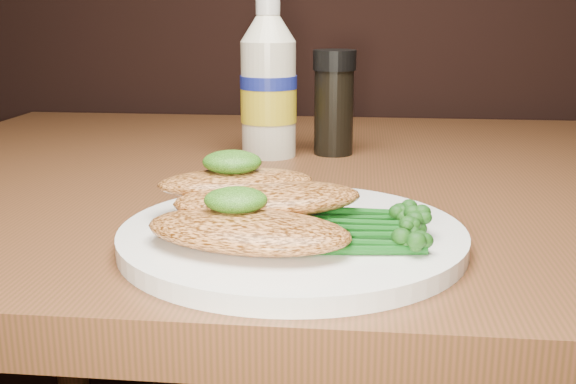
# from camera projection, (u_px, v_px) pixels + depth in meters

# --- Properties ---
(plate) EXTENTS (0.27, 0.27, 0.01)m
(plate) POSITION_uv_depth(u_px,v_px,m) (292.00, 236.00, 0.53)
(plate) COLOR white
(plate) RESTS_ON dining_table
(chicken_front) EXTENTS (0.16, 0.11, 0.02)m
(chicken_front) POSITION_uv_depth(u_px,v_px,m) (248.00, 230.00, 0.49)
(chicken_front) COLOR #CA7C40
(chicken_front) RESTS_ON plate
(chicken_mid) EXTENTS (0.16, 0.12, 0.02)m
(chicken_mid) POSITION_uv_depth(u_px,v_px,m) (269.00, 199.00, 0.54)
(chicken_mid) COLOR #CA7C40
(chicken_mid) RESTS_ON plate
(chicken_back) EXTENTS (0.14, 0.10, 0.02)m
(chicken_back) POSITION_uv_depth(u_px,v_px,m) (236.00, 182.00, 0.56)
(chicken_back) COLOR #CA7C40
(chicken_back) RESTS_ON plate
(pesto_front) EXTENTS (0.05, 0.04, 0.02)m
(pesto_front) POSITION_uv_depth(u_px,v_px,m) (236.00, 200.00, 0.50)
(pesto_front) COLOR #123307
(pesto_front) RESTS_ON chicken_front
(pesto_back) EXTENTS (0.05, 0.05, 0.02)m
(pesto_back) POSITION_uv_depth(u_px,v_px,m) (232.00, 162.00, 0.56)
(pesto_back) COLOR #123307
(pesto_back) RESTS_ON chicken_back
(broccolini_bundle) EXTENTS (0.14, 0.11, 0.02)m
(broccolini_bundle) POSITION_uv_depth(u_px,v_px,m) (353.00, 221.00, 0.51)
(broccolini_bundle) COLOR #104912
(broccolini_bundle) RESTS_ON plate
(mayo_bottle) EXTENTS (0.09, 0.09, 0.19)m
(mayo_bottle) POSITION_uv_depth(u_px,v_px,m) (268.00, 77.00, 0.84)
(mayo_bottle) COLOR beige
(mayo_bottle) RESTS_ON dining_table
(pepper_grinder) EXTENTS (0.06, 0.06, 0.13)m
(pepper_grinder) POSITION_uv_depth(u_px,v_px,m) (334.00, 103.00, 0.85)
(pepper_grinder) COLOR black
(pepper_grinder) RESTS_ON dining_table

